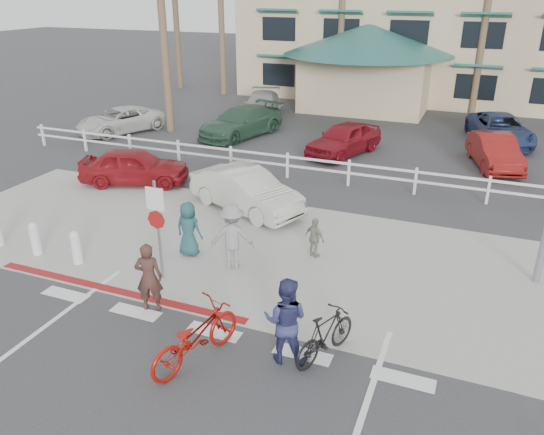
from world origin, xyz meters
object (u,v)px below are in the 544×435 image
at_px(car_white_sedan, 246,190).
at_px(car_red_compact, 134,166).
at_px(sign_post, 158,225).
at_px(bike_red, 195,336).
at_px(bike_black, 326,335).

bearing_deg(car_white_sedan, car_red_compact, 103.41).
bearing_deg(car_red_compact, sign_post, -159.25).
bearing_deg(car_white_sedan, bike_red, -140.35).
xyz_separation_m(bike_red, car_red_compact, (-7.16, 8.15, 0.09)).
height_order(sign_post, bike_red, sign_post).
xyz_separation_m(bike_black, car_red_compact, (-9.47, 7.09, 0.15)).
distance_m(bike_red, bike_black, 2.54).
distance_m(bike_black, car_red_compact, 11.84).
height_order(sign_post, car_white_sedan, sign_post).
distance_m(bike_red, car_red_compact, 10.85).
relative_size(bike_red, car_white_sedan, 0.53).
height_order(bike_red, bike_black, bike_red).
relative_size(car_white_sedan, car_red_compact, 1.06).
height_order(sign_post, car_red_compact, sign_post).
height_order(sign_post, bike_black, sign_post).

